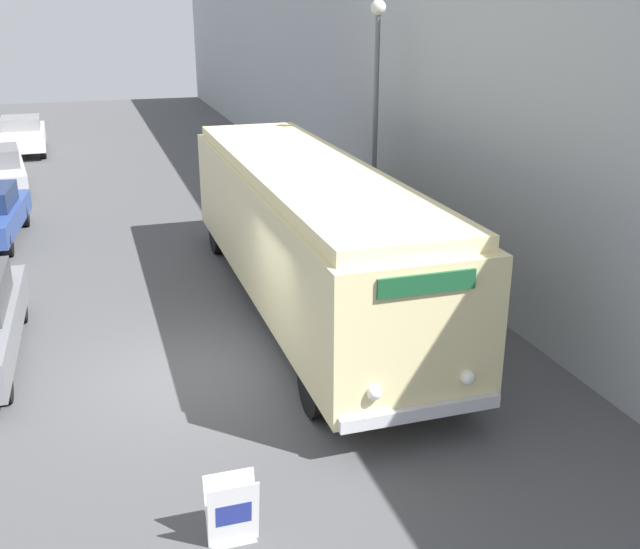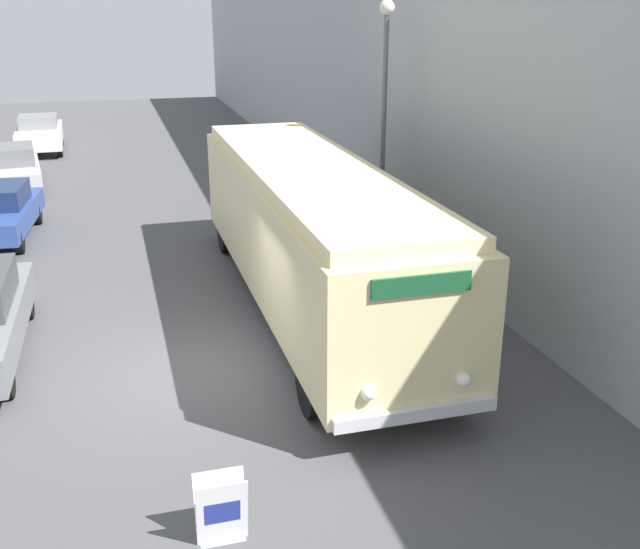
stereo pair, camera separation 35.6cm
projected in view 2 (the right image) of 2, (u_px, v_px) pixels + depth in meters
ground_plane at (193, 374)px, 13.06m from camera, size 80.00×80.00×0.00m
building_wall_right at (362, 93)px, 22.55m from camera, size 0.30×60.00×7.01m
vintage_bus at (311, 228)px, 15.30m from camera, size 2.60×11.38×3.07m
sign_board at (221, 510)px, 8.88m from camera, size 0.61×0.34×0.90m
streetlamp at (385, 94)px, 18.05m from camera, size 0.36×0.36×6.16m
parked_car_far at (13, 168)px, 25.68m from camera, size 2.15×4.47×1.46m
parked_car_distant at (40, 133)px, 31.96m from camera, size 1.92×4.28×1.53m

